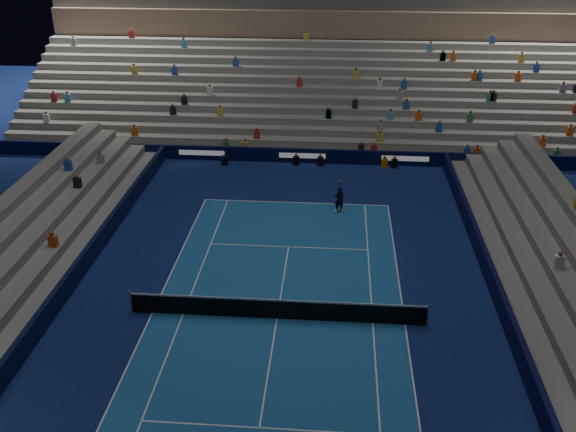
# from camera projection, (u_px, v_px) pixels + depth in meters

# --- Properties ---
(ground) EXTENTS (90.00, 90.00, 0.00)m
(ground) POSITION_uv_depth(u_px,v_px,m) (277.00, 319.00, 27.49)
(ground) COLOR #0C194D
(ground) RESTS_ON ground
(court_surface) EXTENTS (10.97, 23.77, 0.01)m
(court_surface) POSITION_uv_depth(u_px,v_px,m) (277.00, 319.00, 27.49)
(court_surface) COLOR #1A518F
(court_surface) RESTS_ON ground
(sponsor_barrier_far) EXTENTS (44.00, 0.25, 1.00)m
(sponsor_barrier_far) POSITION_uv_depth(u_px,v_px,m) (302.00, 156.00, 43.81)
(sponsor_barrier_far) COLOR black
(sponsor_barrier_far) RESTS_ON ground
(sponsor_barrier_east) EXTENTS (0.25, 37.00, 1.00)m
(sponsor_barrier_east) POSITION_uv_depth(u_px,v_px,m) (508.00, 320.00, 26.58)
(sponsor_barrier_east) COLOR black
(sponsor_barrier_east) RESTS_ON ground
(sponsor_barrier_west) EXTENTS (0.25, 37.00, 1.00)m
(sponsor_barrier_west) POSITION_uv_depth(u_px,v_px,m) (57.00, 299.00, 27.96)
(sponsor_barrier_west) COLOR black
(sponsor_barrier_west) RESTS_ON ground
(grandstand_main) EXTENTS (44.00, 15.20, 11.20)m
(grandstand_main) POSITION_uv_depth(u_px,v_px,m) (310.00, 80.00, 50.95)
(grandstand_main) COLOR slate
(grandstand_main) RESTS_ON ground
(tennis_net) EXTENTS (12.90, 0.10, 1.10)m
(tennis_net) POSITION_uv_depth(u_px,v_px,m) (277.00, 309.00, 27.27)
(tennis_net) COLOR #B2B2B7
(tennis_net) RESTS_ON ground
(tennis_player) EXTENTS (0.65, 0.52, 1.55)m
(tennis_player) POSITION_uv_depth(u_px,v_px,m) (339.00, 199.00, 36.70)
(tennis_player) COLOR black
(tennis_player) RESTS_ON ground
(broadcast_camera) EXTENTS (0.48, 0.89, 0.55)m
(broadcast_camera) POSITION_uv_depth(u_px,v_px,m) (225.00, 160.00, 43.64)
(broadcast_camera) COLOR black
(broadcast_camera) RESTS_ON ground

